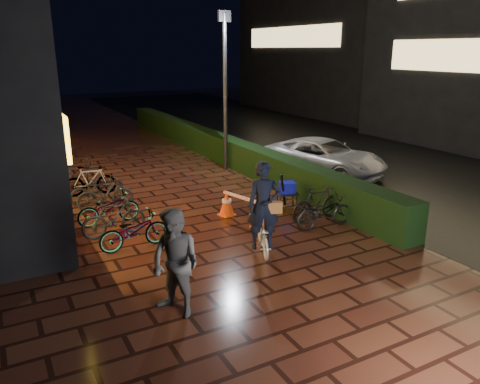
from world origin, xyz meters
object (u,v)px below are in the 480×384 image
bystander_person (175,263)px  traffic_barrier (243,209)px  cart_assembly (287,189)px  van (324,157)px  cyclist (263,220)px

bystander_person → traffic_barrier: bystander_person is taller
bystander_person → cart_assembly: bystander_person is taller
cart_assembly → bystander_person: bearing=-141.7°
van → cart_assembly: van is taller
traffic_barrier → cyclist: bearing=-106.1°
bystander_person → cyclist: bearing=91.9°
van → cyclist: size_ratio=2.18×
traffic_barrier → cart_assembly: (1.58, 0.34, 0.22)m
bystander_person → traffic_barrier: bearing=109.7°
van → cyclist: 7.09m
cyclist → cart_assembly: (2.13, 2.25, -0.21)m
bystander_person → van: size_ratio=0.41×
bystander_person → traffic_barrier: (3.09, 3.35, -0.59)m
bystander_person → traffic_barrier: 4.60m
cyclist → cart_assembly: bearing=46.5°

